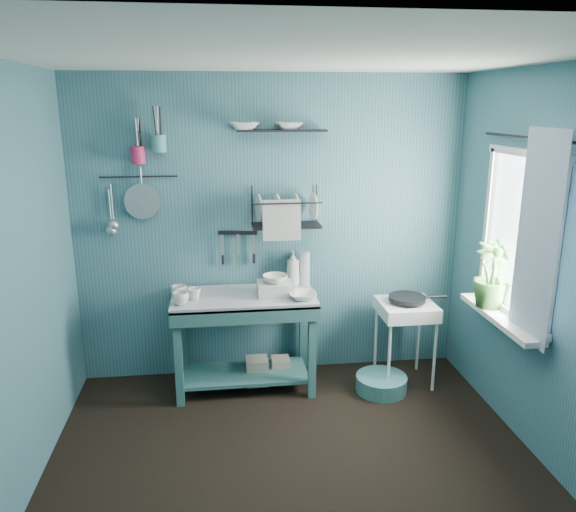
{
  "coord_description": "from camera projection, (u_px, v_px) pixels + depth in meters",
  "views": [
    {
      "loc": [
        -0.44,
        -3.02,
        2.26
      ],
      "look_at": [
        0.05,
        0.85,
        1.2
      ],
      "focal_mm": 35.0,
      "sensor_mm": 36.0,
      "label": 1
    }
  ],
  "objects": [
    {
      "name": "floor",
      "position": [
        297.0,
        475.0,
        3.54
      ],
      "size": [
        3.2,
        3.2,
        0.0
      ],
      "primitive_type": "plane",
      "color": "black",
      "rests_on": "ground"
    },
    {
      "name": "ceiling",
      "position": [
        299.0,
        55.0,
        2.88
      ],
      "size": [
        3.2,
        3.2,
        0.0
      ],
      "primitive_type": "plane",
      "rotation": [
        3.14,
        0.0,
        0.0
      ],
      "color": "silver",
      "rests_on": "ground"
    },
    {
      "name": "wall_back",
      "position": [
        272.0,
        230.0,
        4.64
      ],
      "size": [
        3.2,
        0.0,
        3.2
      ],
      "primitive_type": "plane",
      "rotation": [
        1.57,
        0.0,
        0.0
      ],
      "color": "#34616B",
      "rests_on": "ground"
    },
    {
      "name": "wall_front",
      "position": [
        366.0,
        435.0,
        1.77
      ],
      "size": [
        3.2,
        0.0,
        3.2
      ],
      "primitive_type": "plane",
      "rotation": [
        -1.57,
        0.0,
        0.0
      ],
      "color": "#34616B",
      "rests_on": "ground"
    },
    {
      "name": "wall_left",
      "position": [
        4.0,
        298.0,
        3.01
      ],
      "size": [
        0.0,
        3.0,
        3.0
      ],
      "primitive_type": "plane",
      "rotation": [
        1.57,
        0.0,
        1.57
      ],
      "color": "#34616B",
      "rests_on": "ground"
    },
    {
      "name": "wall_right",
      "position": [
        559.0,
        276.0,
        3.4
      ],
      "size": [
        0.0,
        3.0,
        3.0
      ],
      "primitive_type": "plane",
      "rotation": [
        1.57,
        0.0,
        -1.57
      ],
      "color": "#34616B",
      "rests_on": "ground"
    },
    {
      "name": "work_counter",
      "position": [
        245.0,
        342.0,
        4.54
      ],
      "size": [
        1.21,
        0.74,
        0.8
      ],
      "primitive_type": "cube",
      "rotation": [
        0.0,
        0.0,
        -0.17
      ],
      "color": "#2C5E5C",
      "rests_on": "floor"
    },
    {
      "name": "mug_left",
      "position": [
        181.0,
        299.0,
        4.21
      ],
      "size": [
        0.12,
        0.12,
        0.1
      ],
      "primitive_type": "imported",
      "color": "silver",
      "rests_on": "work_counter"
    },
    {
      "name": "mug_mid",
      "position": [
        195.0,
        294.0,
        4.32
      ],
      "size": [
        0.14,
        0.14,
        0.09
      ],
      "primitive_type": "imported",
      "rotation": [
        0.0,
        0.0,
        0.52
      ],
      "color": "silver",
      "rests_on": "work_counter"
    },
    {
      "name": "mug_right",
      "position": [
        179.0,
        292.0,
        4.36
      ],
      "size": [
        0.17,
        0.17,
        0.1
      ],
      "primitive_type": "imported",
      "rotation": [
        0.0,
        0.0,
        1.05
      ],
      "color": "silver",
      "rests_on": "work_counter"
    },
    {
      "name": "wash_tub",
      "position": [
        275.0,
        289.0,
        4.43
      ],
      "size": [
        0.28,
        0.22,
        0.1
      ],
      "primitive_type": "cube",
      "color": "beige",
      "rests_on": "work_counter"
    },
    {
      "name": "tub_bowl",
      "position": [
        275.0,
        279.0,
        4.41
      ],
      "size": [
        0.2,
        0.19,
        0.06
      ],
      "primitive_type": "imported",
      "color": "silver",
      "rests_on": "wash_tub"
    },
    {
      "name": "soap_bottle",
      "position": [
        293.0,
        268.0,
        4.64
      ],
      "size": [
        0.11,
        0.12,
        0.3
      ],
      "primitive_type": "imported",
      "color": "beige",
      "rests_on": "work_counter"
    },
    {
      "name": "water_bottle",
      "position": [
        304.0,
        268.0,
        4.67
      ],
      "size": [
        0.09,
        0.09,
        0.28
      ],
      "primitive_type": "cylinder",
      "color": "#9DA6AF",
      "rests_on": "work_counter"
    },
    {
      "name": "counter_bowl",
      "position": [
        303.0,
        296.0,
        4.34
      ],
      "size": [
        0.22,
        0.22,
        0.05
      ],
      "primitive_type": "imported",
      "color": "silver",
      "rests_on": "work_counter"
    },
    {
      "name": "hotplate_stand",
      "position": [
        405.0,
        342.0,
        4.65
      ],
      "size": [
        0.44,
        0.44,
        0.7
      ],
      "primitive_type": "cube",
      "rotation": [
        0.0,
        0.0,
        0.01
      ],
      "color": "white",
      "rests_on": "floor"
    },
    {
      "name": "frying_pan",
      "position": [
        407.0,
        298.0,
        4.54
      ],
      "size": [
        0.3,
        0.3,
        0.03
      ],
      "primitive_type": "cylinder",
      "color": "black",
      "rests_on": "hotplate_stand"
    },
    {
      "name": "knife_strip",
      "position": [
        238.0,
        233.0,
        4.58
      ],
      "size": [
        0.32,
        0.07,
        0.03
      ],
      "primitive_type": "cube",
      "rotation": [
        0.0,
        0.0,
        -0.15
      ],
      "color": "black",
      "rests_on": "wall_back"
    },
    {
      "name": "dish_rack",
      "position": [
        286.0,
        207.0,
        4.48
      ],
      "size": [
        0.57,
        0.3,
        0.32
      ],
      "primitive_type": "cube",
      "rotation": [
        0.0,
        0.0,
        -0.12
      ],
      "color": "black",
      "rests_on": "wall_back"
    },
    {
      "name": "upper_shelf",
      "position": [
        282.0,
        131.0,
        4.34
      ],
      "size": [
        0.71,
        0.22,
        0.01
      ],
      "primitive_type": "cube",
      "rotation": [
        0.0,
        0.0,
        -0.06
      ],
      "color": "black",
      "rests_on": "wall_back"
    },
    {
      "name": "shelf_bowl_left",
      "position": [
        244.0,
        127.0,
        4.3
      ],
      "size": [
        0.25,
        0.25,
        0.06
      ],
      "primitive_type": "imported",
      "rotation": [
        0.0,
        0.0,
        0.06
      ],
      "color": "silver",
      "rests_on": "upper_shelf"
    },
    {
      "name": "shelf_bowl_right",
      "position": [
        289.0,
        133.0,
        4.36
      ],
      "size": [
        0.22,
        0.22,
        0.05
      ],
      "primitive_type": "imported",
      "rotation": [
        0.0,
        0.0,
        -0.0
      ],
      "color": "silver",
      "rests_on": "upper_shelf"
    },
    {
      "name": "utensil_cup_magenta",
      "position": [
        138.0,
        155.0,
        4.28
      ],
      "size": [
        0.11,
        0.11,
        0.13
      ],
      "primitive_type": "cylinder",
      "color": "#B5214E",
      "rests_on": "wall_back"
    },
    {
      "name": "utensil_cup_teal",
      "position": [
        159.0,
        143.0,
        4.27
      ],
      "size": [
        0.11,
        0.11,
        0.13
      ],
      "primitive_type": "cylinder",
      "color": "teal",
      "rests_on": "wall_back"
    },
    {
      "name": "colander",
      "position": [
        142.0,
        201.0,
        4.4
      ],
      "size": [
        0.28,
        0.03,
        0.28
      ],
      "primitive_type": "cylinder",
      "rotation": [
        1.54,
        0.0,
        0.0
      ],
      "color": "#AAACB3",
      "rests_on": "wall_back"
    },
    {
      "name": "ladle_outer",
      "position": [
        112.0,
        203.0,
        4.38
      ],
      "size": [
        0.01,
        0.01,
        0.3
      ],
      "primitive_type": "cylinder",
      "color": "#AAACB3",
      "rests_on": "wall_back"
    },
    {
      "name": "ladle_inner",
      "position": [
        110.0,
        209.0,
        4.39
      ],
      "size": [
        0.01,
        0.01,
        0.3
      ],
      "primitive_type": "cylinder",
      "color": "#AAACB3",
      "rests_on": "wall_back"
    },
    {
      "name": "hook_rail",
      "position": [
        138.0,
        177.0,
        4.37
      ],
      "size": [
        0.6,
        0.01,
        0.01
      ],
      "primitive_type": "cylinder",
      "rotation": [
        0.0,
        1.57,
        0.0
      ],
      "color": "black",
      "rests_on": "wall_back"
    },
    {
      "name": "window_glass",
      "position": [
        520.0,
        235.0,
        3.79
      ],
      "size": [
        0.0,
        1.1,
        1.1
      ],
      "primitive_type": "plane",
      "rotation": [
        1.57,
        0.0,
        1.57
      ],
      "color": "white",
      "rests_on": "wall_right"
    },
    {
      "name": "windowsill",
      "position": [
        500.0,
        318.0,
        3.94
      ],
      "size": [
        0.16,
        0.95,
        0.04
      ],
      "primitive_type": "cube",
      "color": "white",
      "rests_on": "wall_right"
    },
    {
      "name": "curtain",
      "position": [
        537.0,
        239.0,
        3.48
      ],
      "size": [
        0.0,
        1.35,
        1.35
      ],
      "primitive_type": "plane",
      "rotation": [
        1.57,
        0.0,
        1.57
      ],
      "color": "silver",
      "rests_on": "wall_right"
    },
    {
      "name": "curtain_rod",
      "position": [
        525.0,
        137.0,
        3.62
      ],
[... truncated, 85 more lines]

